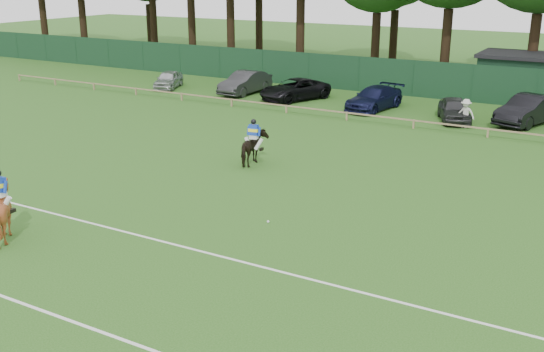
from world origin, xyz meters
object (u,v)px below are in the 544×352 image
Objects in this scene: suv_black at (295,89)px; hatch_grey at (454,110)px; sedan_grey at (245,83)px; spectator_left at (465,113)px; sedan_navy at (374,98)px; polo_ball at (268,222)px; estate_black at (529,110)px; sedan_silver at (168,80)px; utility_shed at (544,77)px; horse_dark at (254,148)px; horse_chestnut at (3,212)px.

suv_black is 1.27× the size of hatch_grey.
spectator_left reaches higher than sedan_grey.
sedan_navy is 53.86× the size of polo_ball.
sedan_grey reaches higher than suv_black.
estate_black is at bearing 12.35° from sedan_navy.
utility_shed is at bearing -1.98° from sedan_silver.
horse_dark is 17.27m from estate_black.
sedan_navy is 0.58× the size of utility_shed.
sedan_grey is 0.97× the size of sedan_navy.
estate_black reaches higher than sedan_navy.
horse_dark is 15.16m from suv_black.
horse_dark reaches higher than sedan_navy.
suv_black is at bearing -1.17° from sedan_grey.
polo_ball is (6.87, 5.37, -0.87)m from horse_chestnut.
spectator_left is 10.75m from utility_shed.
suv_black is at bearing -17.65° from sedan_silver.
estate_black is 3.91m from spectator_left.
spectator_left is at bearing -112.92° from horse_chestnut.
spectator_left is 17.71m from polo_ball.
polo_ball is at bearing -53.88° from sedan_grey.
hatch_grey reaches higher than sedan_silver.
suv_black is at bearing 115.27° from polo_ball.
suv_black is (-2.51, 25.23, -0.21)m from horse_chestnut.
spectator_left reaches higher than horse_dark.
sedan_navy reaches higher than suv_black.
polo_ball is (-1.60, -18.84, -0.63)m from hatch_grey.
sedan_silver is 0.76× the size of sedan_navy.
sedan_silver is 0.93× the size of hatch_grey.
horse_chestnut reaches higher than polo_ball.
hatch_grey is (15.05, -1.26, -0.10)m from sedan_grey.
utility_shed reaches higher than estate_black.
spectator_left is (-2.91, -2.61, -0.02)m from estate_black.
sedan_grey is 24.20m from polo_ball.
hatch_grey is at bearing -22.36° from sedan_silver.
horse_chestnut is at bearing -109.83° from utility_shed.
horse_chestnut reaches higher than hatch_grey.
utility_shed is (14.51, 8.06, 0.84)m from suv_black.
sedan_silver is 6.18m from sedan_grey.
estate_black is (12.32, 25.49, -0.09)m from horse_chestnut.
sedan_silver is at bearing 156.96° from hatch_grey.
spectator_left is (15.99, -2.59, 0.03)m from sedan_grey.
polo_ball is at bearing -70.58° from sedan_navy.
horse_dark is 0.21× the size of utility_shed.
estate_black is 7.83m from utility_shed.
horse_chestnut is 35.39m from utility_shed.
sedan_grey reaches higher than sedan_navy.
suv_black is 1.01× the size of estate_black.
hatch_grey is 0.47× the size of utility_shed.
hatch_grey is 44.08× the size of polo_ball.
estate_black reaches higher than hatch_grey.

